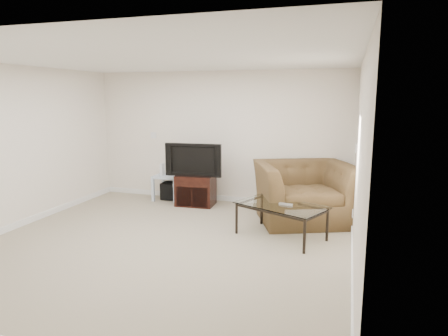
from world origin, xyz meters
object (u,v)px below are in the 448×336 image
(side_table, at_px, (169,187))
(recliner, at_px, (304,182))
(subwoofer, at_px, (171,191))
(tv_stand, at_px, (196,190))
(coffee_table, at_px, (281,221))
(television, at_px, (195,159))

(side_table, relative_size, recliner, 0.35)
(recliner, bearing_deg, subwoofer, 144.21)
(tv_stand, height_order, coffee_table, tv_stand)
(tv_stand, relative_size, recliner, 0.47)
(tv_stand, bearing_deg, subwoofer, 154.60)
(tv_stand, distance_m, side_table, 0.70)
(television, height_order, subwoofer, television)
(subwoofer, height_order, coffee_table, coffee_table)
(subwoofer, bearing_deg, television, -23.78)
(subwoofer, xyz_separation_m, recliner, (2.67, -0.61, 0.47))
(tv_stand, relative_size, subwoofer, 2.12)
(recliner, relative_size, coffee_table, 1.19)
(subwoofer, bearing_deg, tv_stand, -21.63)
(tv_stand, height_order, side_table, tv_stand)
(side_table, bearing_deg, television, -21.26)
(tv_stand, distance_m, coffee_table, 2.22)
(coffee_table, bearing_deg, recliner, 76.64)
(tv_stand, xyz_separation_m, recliner, (2.04, -0.36, 0.36))
(television, xyz_separation_m, recliner, (2.04, -0.33, -0.24))
(tv_stand, xyz_separation_m, subwoofer, (-0.63, 0.25, -0.11))
(recliner, xyz_separation_m, coffee_table, (-0.22, -0.91, -0.40))
(subwoofer, bearing_deg, coffee_table, -31.79)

